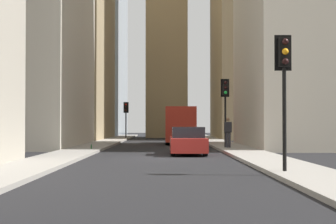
{
  "coord_description": "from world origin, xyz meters",
  "views": [
    {
      "loc": [
        -24.0,
        -0.24,
        1.57
      ],
      "look_at": [
        9.99,
        -0.44,
        2.35
      ],
      "focal_mm": 55.52,
      "sensor_mm": 36.0,
      "label": 1
    }
  ],
  "objects_px": {
    "traffic_light_midblock": "(225,97)",
    "discarded_bottle": "(91,147)",
    "traffic_light_foreground": "(284,70)",
    "traffic_light_far_junction": "(126,112)",
    "pedestrian": "(228,131)",
    "sedan_red": "(188,142)",
    "delivery_truck": "(180,125)"
  },
  "relations": [
    {
      "from": "traffic_light_foreground",
      "to": "traffic_light_midblock",
      "type": "height_order",
      "value": "traffic_light_midblock"
    },
    {
      "from": "sedan_red",
      "to": "discarded_bottle",
      "type": "bearing_deg",
      "value": 57.48
    },
    {
      "from": "traffic_light_foreground",
      "to": "pedestrian",
      "type": "height_order",
      "value": "traffic_light_foreground"
    },
    {
      "from": "traffic_light_far_junction",
      "to": "discarded_bottle",
      "type": "distance_m",
      "value": 23.65
    },
    {
      "from": "sedan_red",
      "to": "delivery_truck",
      "type": "bearing_deg",
      "value": -0.0
    },
    {
      "from": "sedan_red",
      "to": "traffic_light_midblock",
      "type": "height_order",
      "value": "traffic_light_midblock"
    },
    {
      "from": "sedan_red",
      "to": "traffic_light_far_junction",
      "type": "bearing_deg",
      "value": 10.88
    },
    {
      "from": "traffic_light_far_junction",
      "to": "pedestrian",
      "type": "xyz_separation_m",
      "value": [
        -21.81,
        -7.84,
        -1.7
      ]
    },
    {
      "from": "traffic_light_foreground",
      "to": "traffic_light_far_junction",
      "type": "height_order",
      "value": "traffic_light_foreground"
    },
    {
      "from": "delivery_truck",
      "to": "discarded_bottle",
      "type": "bearing_deg",
      "value": 153.39
    },
    {
      "from": "sedan_red",
      "to": "traffic_light_foreground",
      "type": "xyz_separation_m",
      "value": [
        -10.62,
        -2.47,
        2.54
      ]
    },
    {
      "from": "pedestrian",
      "to": "discarded_bottle",
      "type": "bearing_deg",
      "value": 101.88
    },
    {
      "from": "sedan_red",
      "to": "traffic_light_far_junction",
      "type": "relative_size",
      "value": 1.17
    },
    {
      "from": "traffic_light_far_junction",
      "to": "discarded_bottle",
      "type": "xyz_separation_m",
      "value": [
        -23.5,
        0.21,
        -2.59
      ]
    },
    {
      "from": "traffic_light_midblock",
      "to": "discarded_bottle",
      "type": "xyz_separation_m",
      "value": [
        -1.71,
        7.89,
        -2.96
      ]
    },
    {
      "from": "delivery_truck",
      "to": "traffic_light_foreground",
      "type": "height_order",
      "value": "traffic_light_foreground"
    },
    {
      "from": "traffic_light_foreground",
      "to": "traffic_light_far_junction",
      "type": "distance_m",
      "value": 38.33
    },
    {
      "from": "traffic_light_foreground",
      "to": "traffic_light_far_junction",
      "type": "bearing_deg",
      "value": 11.51
    },
    {
      "from": "traffic_light_foreground",
      "to": "traffic_light_far_junction",
      "type": "xyz_separation_m",
      "value": [
        37.55,
        7.65,
        -0.36
      ]
    },
    {
      "from": "sedan_red",
      "to": "traffic_light_foreground",
      "type": "distance_m",
      "value": 11.19
    },
    {
      "from": "sedan_red",
      "to": "traffic_light_foreground",
      "type": "bearing_deg",
      "value": -166.89
    },
    {
      "from": "sedan_red",
      "to": "traffic_light_far_junction",
      "type": "xyz_separation_m",
      "value": [
        26.94,
        5.18,
        2.17
      ]
    },
    {
      "from": "delivery_truck",
      "to": "traffic_light_midblock",
      "type": "distance_m",
      "value": 9.55
    },
    {
      "from": "traffic_light_far_junction",
      "to": "pedestrian",
      "type": "distance_m",
      "value": 23.24
    },
    {
      "from": "traffic_light_midblock",
      "to": "traffic_light_far_junction",
      "type": "relative_size",
      "value": 1.14
    },
    {
      "from": "sedan_red",
      "to": "traffic_light_midblock",
      "type": "xyz_separation_m",
      "value": [
        5.14,
        -2.51,
        2.55
      ]
    },
    {
      "from": "delivery_truck",
      "to": "discarded_bottle",
      "type": "relative_size",
      "value": 23.93
    },
    {
      "from": "traffic_light_foreground",
      "to": "pedestrian",
      "type": "bearing_deg",
      "value": -0.7
    },
    {
      "from": "traffic_light_foreground",
      "to": "traffic_light_far_junction",
      "type": "relative_size",
      "value": 1.13
    },
    {
      "from": "traffic_light_far_junction",
      "to": "discarded_bottle",
      "type": "bearing_deg",
      "value": 179.5
    },
    {
      "from": "discarded_bottle",
      "to": "delivery_truck",
      "type": "bearing_deg",
      "value": -26.61
    },
    {
      "from": "delivery_truck",
      "to": "traffic_light_foreground",
      "type": "distance_m",
      "value": 24.98
    }
  ]
}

